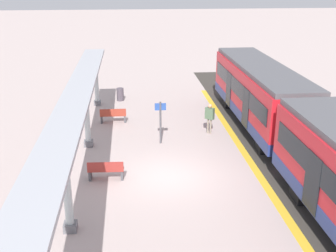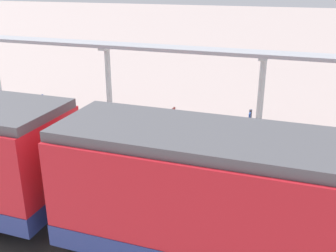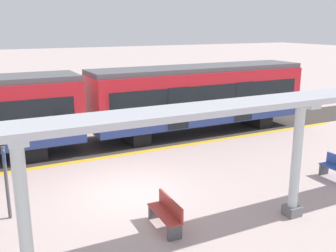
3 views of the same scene
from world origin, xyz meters
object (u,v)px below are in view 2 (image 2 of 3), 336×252
canopy_pillar_third (109,81)px  passenger_waiting_near_edge (274,179)px  train_near_carriage (315,218)px  canopy_pillar_second (261,95)px  bench_near_end (171,121)px  platform_info_sign (249,133)px  bench_mid_platform (36,106)px

canopy_pillar_third → passenger_waiting_near_edge: (-6.36, -8.65, -0.71)m
train_near_carriage → canopy_pillar_second: bearing=13.4°
canopy_pillar_second → canopy_pillar_third: 7.45m
bench_near_end → platform_info_sign: size_ratio=0.69×
platform_info_sign → passenger_waiting_near_edge: 2.97m
train_near_carriage → bench_mid_platform: bearing=58.5°
train_near_carriage → canopy_pillar_third: train_near_carriage is taller
train_near_carriage → canopy_pillar_third: bearing=46.0°
train_near_carriage → bench_mid_platform: (8.09, 13.22, -1.38)m
canopy_pillar_second → bench_near_end: bearing=105.3°
platform_info_sign → passenger_waiting_near_edge: size_ratio=1.31×
bench_near_end → platform_info_sign: platform_info_sign is taller
canopy_pillar_third → bench_mid_platform: size_ratio=2.28×
bench_mid_platform → train_near_carriage: bearing=-121.5°
canopy_pillar_second → passenger_waiting_near_edge: canopy_pillar_second is taller
train_near_carriage → platform_info_sign: train_near_carriage is taller
bench_mid_platform → passenger_waiting_near_edge: passenger_waiting_near_edge is taller
train_near_carriage → platform_info_sign: size_ratio=5.24×
canopy_pillar_second → bench_mid_platform: (-1.26, 10.98, -1.31)m
train_near_carriage → bench_near_end: 10.36m
train_near_carriage → canopy_pillar_second: train_near_carriage is taller
bench_near_end → bench_mid_platform: 7.19m
bench_mid_platform → platform_info_sign: 11.32m
bench_near_end → platform_info_sign: 4.73m
canopy_pillar_second → passenger_waiting_near_edge: bearing=-169.3°
canopy_pillar_second → bench_mid_platform: 11.13m
bench_mid_platform → canopy_pillar_second: bearing=-83.4°
bench_near_end → passenger_waiting_near_edge: passenger_waiting_near_edge is taller
passenger_waiting_near_edge → canopy_pillar_second: bearing=10.7°
train_near_carriage → bench_near_end: size_ratio=7.59×
train_near_carriage → bench_mid_platform: size_ratio=7.63×
canopy_pillar_second → bench_mid_platform: bearing=96.6°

